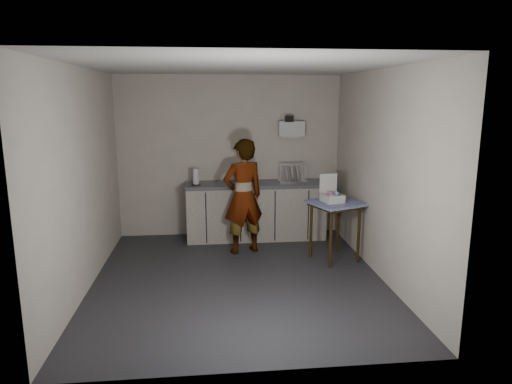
{
  "coord_description": "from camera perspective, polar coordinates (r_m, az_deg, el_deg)",
  "views": [
    {
      "loc": [
        -0.35,
        -5.41,
        2.26
      ],
      "look_at": [
        0.27,
        0.45,
        1.02
      ],
      "focal_mm": 32.0,
      "sensor_mm": 36.0,
      "label": 1
    }
  ],
  "objects": [
    {
      "name": "soap_bottle",
      "position": [
        7.22,
        -0.79,
        2.18
      ],
      "size": [
        0.11,
        0.11,
        0.27
      ],
      "primitive_type": "imported",
      "rotation": [
        0.0,
        0.0,
        -0.02
      ],
      "color": "black",
      "rests_on": "kitchen_counter"
    },
    {
      "name": "wall_right",
      "position": [
        5.89,
        15.34,
        2.06
      ],
      "size": [
        0.02,
        4.0,
        2.6
      ],
      "primitive_type": "cube",
      "color": "beige",
      "rests_on": "ground"
    },
    {
      "name": "ceiling",
      "position": [
        5.43,
        -2.43,
        15.39
      ],
      "size": [
        3.6,
        4.0,
        0.01
      ],
      "primitive_type": "cube",
      "color": "silver",
      "rests_on": "wall_back"
    },
    {
      "name": "soda_can",
      "position": [
        7.28,
        0.09,
        1.62
      ],
      "size": [
        0.06,
        0.06,
        0.11
      ],
      "primitive_type": "cylinder",
      "color": "red",
      "rests_on": "kitchen_counter"
    },
    {
      "name": "wall_back",
      "position": [
        7.47,
        -3.31,
        4.45
      ],
      "size": [
        3.6,
        0.02,
        2.6
      ],
      "primitive_type": "cube",
      "color": "beige",
      "rests_on": "ground"
    },
    {
      "name": "wall_shelf",
      "position": [
        7.47,
        4.42,
        7.88
      ],
      "size": [
        0.42,
        0.18,
        0.37
      ],
      "color": "white",
      "rests_on": "ground"
    },
    {
      "name": "paper_towel",
      "position": [
        7.14,
        -7.5,
        1.85
      ],
      "size": [
        0.14,
        0.14,
        0.25
      ],
      "color": "black",
      "rests_on": "kitchen_counter"
    },
    {
      "name": "dark_bottle",
      "position": [
        7.32,
        -1.52,
        2.09
      ],
      "size": [
        0.06,
        0.06,
        0.22
      ],
      "primitive_type": "cylinder",
      "color": "black",
      "rests_on": "kitchen_counter"
    },
    {
      "name": "ground",
      "position": [
        5.87,
        -2.21,
        -10.79
      ],
      "size": [
        4.0,
        4.0,
        0.0
      ],
      "primitive_type": "plane",
      "color": "#242429",
      "rests_on": "ground"
    },
    {
      "name": "kitchen_counter",
      "position": [
        7.38,
        -0.02,
        -2.53
      ],
      "size": [
        2.24,
        0.62,
        0.91
      ],
      "color": "black",
      "rests_on": "ground"
    },
    {
      "name": "dish_rack",
      "position": [
        7.4,
        4.5,
        1.87
      ],
      "size": [
        0.45,
        0.33,
        0.31
      ],
      "color": "white",
      "rests_on": "kitchen_counter"
    },
    {
      "name": "bakery_box",
      "position": [
        6.39,
        9.47,
        -0.47
      ],
      "size": [
        0.32,
        0.33,
        0.37
      ],
      "rotation": [
        0.0,
        0.0,
        0.22
      ],
      "color": "white",
      "rests_on": "side_table"
    },
    {
      "name": "side_table",
      "position": [
        6.41,
        9.88,
        -2.19
      ],
      "size": [
        0.83,
        0.83,
        0.83
      ],
      "rotation": [
        0.0,
        0.0,
        0.36
      ],
      "color": "#3A230D",
      "rests_on": "ground"
    },
    {
      "name": "standing_man",
      "position": [
        6.6,
        -1.62,
        -0.58
      ],
      "size": [
        0.71,
        0.58,
        1.68
      ],
      "primitive_type": "imported",
      "rotation": [
        0.0,
        0.0,
        3.48
      ],
      "color": "#B2A593",
      "rests_on": "ground"
    },
    {
      "name": "wall_left",
      "position": [
        5.68,
        -20.65,
        1.37
      ],
      "size": [
        0.02,
        4.0,
        2.6
      ],
      "primitive_type": "cube",
      "color": "beige",
      "rests_on": "ground"
    }
  ]
}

